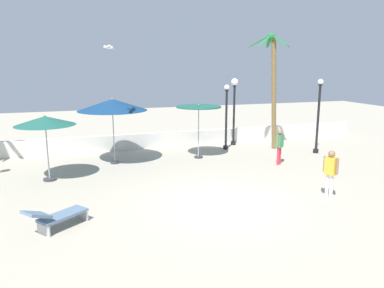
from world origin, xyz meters
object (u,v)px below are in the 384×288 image
lounge_chair_1 (56,216)px  guest_1 (331,169)px  palm_tree_1 (273,79)px  guest_0 (280,144)px  lamp_post_1 (318,115)px  lamp_post_2 (226,115)px  patio_umbrella_1 (112,105)px  patio_umbrella_2 (199,110)px  patio_umbrella_0 (45,121)px  lamp_post_3 (234,101)px  seagull_0 (109,47)px

lounge_chair_1 → guest_1: guest_1 is taller
palm_tree_1 → guest_0: size_ratio=3.76×
lamp_post_1 → lamp_post_2: (-4.18, 2.25, -0.16)m
patio_umbrella_1 → patio_umbrella_2: patio_umbrella_1 is taller
patio_umbrella_0 → guest_0: patio_umbrella_0 is taller
palm_tree_1 → guest_1: bearing=-104.7°
lounge_chair_1 → guest_1: (8.96, -0.26, 0.63)m
patio_umbrella_0 → guest_1: (9.35, -5.22, -1.36)m
palm_tree_1 → patio_umbrella_2: bearing=-170.9°
patio_umbrella_1 → lounge_chair_1: size_ratio=1.77×
patio_umbrella_0 → lamp_post_3: 10.57m
lamp_post_3 → lamp_post_1: bearing=-44.0°
patio_umbrella_1 → lamp_post_3: size_ratio=0.84×
patio_umbrella_1 → seagull_0: size_ratio=3.45×
patio_umbrella_0 → lounge_chair_1: size_ratio=1.48×
lamp_post_1 → lounge_chair_1: lamp_post_1 is taller
guest_0 → guest_1: 4.53m
palm_tree_1 → guest_1: size_ratio=3.61×
lamp_post_3 → seagull_0: seagull_0 is taller
lounge_chair_1 → guest_0: bearing=23.6°
lamp_post_1 → lamp_post_2: lamp_post_1 is taller
patio_umbrella_2 → guest_1: bearing=-70.4°
patio_umbrella_0 → lounge_chair_1: (0.39, -4.95, -1.99)m
lamp_post_3 → lounge_chair_1: 13.11m
palm_tree_1 → lamp_post_3: 2.52m
patio_umbrella_0 → lounge_chair_1: 5.35m
guest_0 → lamp_post_3: bearing=92.6°
lamp_post_3 → seagull_0: bearing=-149.1°
patio_umbrella_0 → lamp_post_1: 13.15m
patio_umbrella_0 → seagull_0: bearing=-10.4°
patio_umbrella_2 → lamp_post_2: 2.50m
palm_tree_1 → patio_umbrella_0: bearing=-168.3°
patio_umbrella_0 → guest_1: patio_umbrella_0 is taller
patio_umbrella_2 → patio_umbrella_1: bearing=176.9°
guest_1 → patio_umbrella_1: bearing=132.7°
patio_umbrella_0 → seagull_0: size_ratio=2.89×
patio_umbrella_2 → lamp_post_1: bearing=-8.4°
guest_0 → seagull_0: seagull_0 is taller
lamp_post_1 → lamp_post_2: 4.75m
lamp_post_2 → lounge_chair_1: bearing=-137.2°
guest_0 → lamp_post_1: bearing=25.3°
patio_umbrella_0 → lounge_chair_1: patio_umbrella_0 is taller
lamp_post_2 → lamp_post_3: 1.43m
lounge_chair_1 → guest_1: size_ratio=1.05×
patio_umbrella_2 → lounge_chair_1: (-6.52, -6.59, -2.00)m
lamp_post_2 → lamp_post_3: lamp_post_3 is taller
lamp_post_1 → patio_umbrella_0: bearing=-176.8°
lounge_chair_1 → seagull_0: 6.92m
patio_umbrella_1 → guest_1: size_ratio=1.86×
lamp_post_3 → seagull_0: 8.93m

